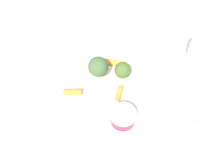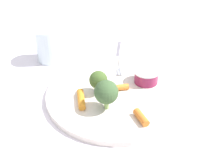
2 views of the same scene
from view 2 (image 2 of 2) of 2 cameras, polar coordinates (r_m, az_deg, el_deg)
ground_plane at (r=0.64m, az=0.96°, el=-2.25°), size 2.40×2.40×0.00m
plate at (r=0.64m, az=0.96°, el=-1.82°), size 0.29×0.29×0.01m
sauce_cup at (r=0.66m, az=6.41°, el=1.45°), size 0.05×0.05×0.03m
broccoli_floret_0 at (r=0.57m, az=-1.08°, el=-1.56°), size 0.05×0.05×0.06m
broccoli_floret_1 at (r=0.61m, az=-2.56°, el=0.68°), size 0.04×0.04×0.05m
carrot_stick_0 at (r=0.64m, az=1.31°, el=-0.46°), size 0.04×0.03×0.01m
carrot_stick_1 at (r=0.60m, az=-5.80°, el=-2.88°), size 0.04×0.05×0.01m
carrot_stick_2 at (r=0.56m, az=5.49°, el=-6.22°), size 0.03×0.04×0.01m
fork at (r=0.76m, az=1.77°, el=5.45°), size 0.15×0.14×0.00m
drinking_glass at (r=0.76m, az=-11.71°, el=7.21°), size 0.06×0.06×0.08m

